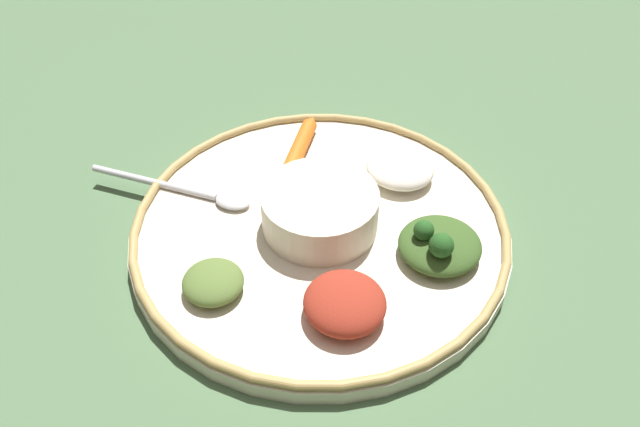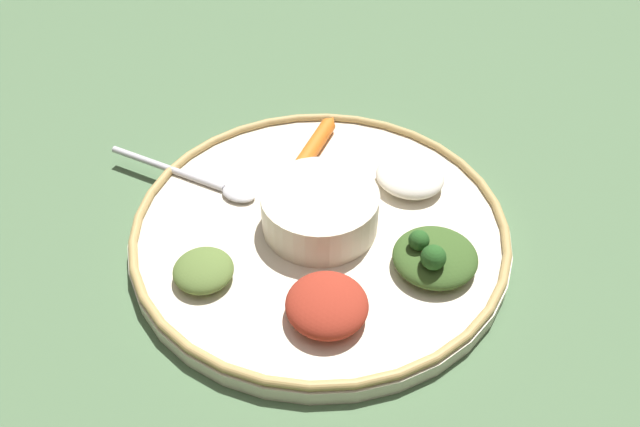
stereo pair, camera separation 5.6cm
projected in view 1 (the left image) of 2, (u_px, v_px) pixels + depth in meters
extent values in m
plane|color=#4C6B47|center=(320.00, 237.00, 0.58)|extent=(2.40, 2.40, 0.00)
cylinder|color=beige|center=(320.00, 231.00, 0.58)|extent=(0.34, 0.34, 0.02)
torus|color=tan|center=(320.00, 223.00, 0.57)|extent=(0.34, 0.34, 0.01)
cylinder|color=beige|center=(320.00, 210.00, 0.56)|extent=(0.10, 0.10, 0.04)
cylinder|color=#99471E|center=(320.00, 197.00, 0.55)|extent=(0.09, 0.09, 0.01)
ellipsoid|color=silver|center=(233.00, 201.00, 0.59)|extent=(0.04, 0.04, 0.01)
cylinder|color=silver|center=(154.00, 182.00, 0.61)|extent=(0.10, 0.10, 0.01)
ellipsoid|color=#385623|center=(440.00, 245.00, 0.54)|extent=(0.08, 0.07, 0.02)
sphere|color=#23511E|center=(441.00, 246.00, 0.51)|extent=(0.02, 0.02, 0.02)
sphere|color=#23511E|center=(424.00, 230.00, 0.53)|extent=(0.02, 0.02, 0.02)
cylinder|color=orange|center=(300.00, 147.00, 0.64)|extent=(0.06, 0.07, 0.02)
cone|color=orange|center=(311.00, 121.00, 0.68)|extent=(0.02, 0.02, 0.01)
ellipsoid|color=#567033|center=(213.00, 282.00, 0.51)|extent=(0.06, 0.06, 0.02)
ellipsoid|color=silver|center=(400.00, 168.00, 0.61)|extent=(0.09, 0.09, 0.02)
ellipsoid|color=maroon|center=(345.00, 303.00, 0.49)|extent=(0.07, 0.07, 0.03)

